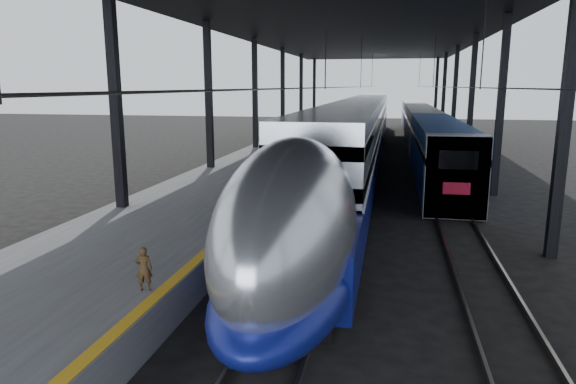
# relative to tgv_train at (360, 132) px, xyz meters

# --- Properties ---
(ground) EXTENTS (160.00, 160.00, 0.00)m
(ground) POSITION_rel_tgv_train_xyz_m (-2.00, -26.43, -2.12)
(ground) COLOR black
(ground) RESTS_ON ground
(platform) EXTENTS (6.00, 80.00, 1.00)m
(platform) POSITION_rel_tgv_train_xyz_m (-5.50, -6.43, -1.62)
(platform) COLOR #4C4C4F
(platform) RESTS_ON ground
(yellow_strip) EXTENTS (0.30, 80.00, 0.01)m
(yellow_strip) POSITION_rel_tgv_train_xyz_m (-2.70, -6.43, -1.12)
(yellow_strip) COLOR orange
(yellow_strip) RESTS_ON platform
(rails) EXTENTS (6.52, 80.00, 0.16)m
(rails) POSITION_rel_tgv_train_xyz_m (2.50, -6.43, -2.04)
(rails) COLOR slate
(rails) RESTS_ON ground
(canopy) EXTENTS (18.00, 75.00, 9.47)m
(canopy) POSITION_rel_tgv_train_xyz_m (-0.10, -6.43, 6.99)
(canopy) COLOR black
(canopy) RESTS_ON ground
(tgv_train) EXTENTS (3.16, 65.20, 4.54)m
(tgv_train) POSITION_rel_tgv_train_xyz_m (0.00, 0.00, 0.00)
(tgv_train) COLOR silver
(tgv_train) RESTS_ON ground
(second_train) EXTENTS (2.59, 56.05, 3.57)m
(second_train) POSITION_rel_tgv_train_xyz_m (5.00, 9.94, -0.31)
(second_train) COLOR navy
(second_train) RESTS_ON ground
(child) EXTENTS (0.43, 0.34, 1.03)m
(child) POSITION_rel_tgv_train_xyz_m (-3.10, -28.94, -0.61)
(child) COLOR #462F17
(child) RESTS_ON platform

